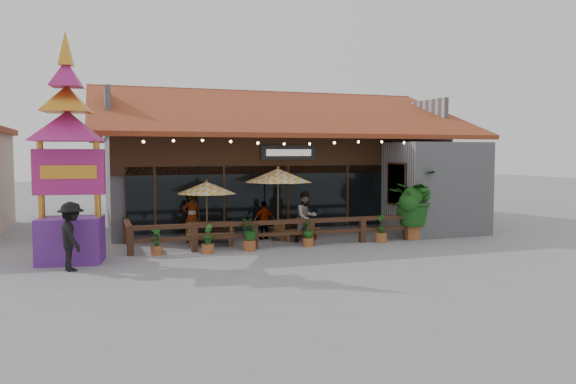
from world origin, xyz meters
name	(u,v)px	position (x,y,z in m)	size (l,w,h in m)	color
ground	(318,242)	(0.00, 0.00, 0.00)	(100.00, 100.00, 0.00)	gray
restaurant_building	(270,174)	(0.26, 6.61, 2.21)	(15.50, 14.73, 6.09)	#9C9CA1
patio_railing	(259,229)	(-2.25, -0.27, 0.61)	(10.00, 2.60, 0.92)	#452618
umbrella_left	(207,188)	(-3.83, 0.89, 1.97)	(2.65, 2.65, 2.26)	brown
umbrella_right	(278,176)	(-1.18, 0.98, 2.36)	(2.92, 2.92, 2.71)	brown
picnic_table_left	(211,230)	(-3.71, 0.77, 0.52)	(1.87, 1.71, 0.77)	brown
picnic_table_right	(294,226)	(-0.53, 1.04, 0.49)	(1.75, 1.59, 0.72)	brown
thai_sign_tower	(68,132)	(-8.19, -1.10, 3.78)	(3.01, 3.01, 7.16)	#5A227F
tropical_plant	(412,200)	(3.59, -0.41, 1.46)	(2.43, 2.43, 2.55)	brown
diner_a	(192,217)	(-4.26, 1.44, 0.91)	(0.66, 0.44, 1.82)	#3A2112
diner_b	(306,217)	(-0.39, 0.19, 0.91)	(0.88, 0.69, 1.81)	#3A2112
diner_c	(264,220)	(-1.61, 1.32, 0.71)	(0.83, 0.35, 1.41)	#3A2112
pedestrian	(71,236)	(-8.13, -2.30, 0.94)	(1.21, 0.70, 1.88)	black
planter_a	(157,244)	(-5.72, -0.66, 0.36)	(0.36, 0.35, 0.86)	brown
planter_b	(208,240)	(-4.15, -0.92, 0.42)	(0.38, 0.38, 0.92)	brown
planter_c	(249,233)	(-2.77, -0.84, 0.58)	(0.79, 0.75, 1.03)	brown
planter_d	(308,234)	(-0.66, -0.71, 0.43)	(0.47, 0.47, 0.89)	brown
planter_e	(381,230)	(2.14, -0.70, 0.43)	(0.42, 0.42, 1.03)	brown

